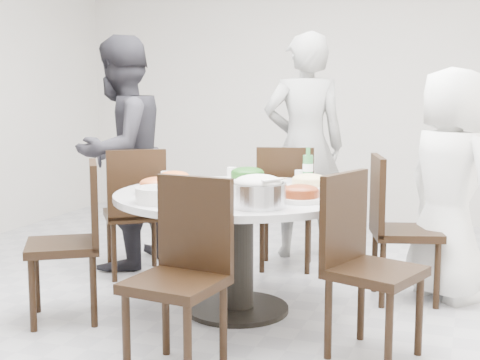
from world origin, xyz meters
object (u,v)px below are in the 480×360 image
(chair_nw, at_px, (134,211))
(rice_bowl, at_px, (258,195))
(chair_sw, at_px, (62,242))
(soup_bowl, at_px, (160,195))
(diner_left, at_px, (120,153))
(dining_table, at_px, (237,252))
(chair_ne, at_px, (406,229))
(diner_middle, at_px, (305,146))
(chair_s, at_px, (175,279))
(diner_right, at_px, (450,185))
(beverage_bottle, at_px, (308,165))
(chair_se, at_px, (375,268))
(chair_n, at_px, (286,207))

(chair_nw, relative_size, rice_bowl, 3.11)
(chair_sw, distance_m, soup_bowl, 0.72)
(chair_nw, xyz_separation_m, diner_left, (-0.20, 0.17, 0.41))
(dining_table, bearing_deg, chair_ne, 30.85)
(chair_nw, distance_m, diner_middle, 1.49)
(dining_table, bearing_deg, chair_nw, 152.09)
(chair_nw, xyz_separation_m, soup_bowl, (0.72, -1.01, 0.32))
(chair_nw, bearing_deg, chair_s, 88.90)
(diner_right, height_order, soup_bowl, diner_right)
(chair_s, bearing_deg, beverage_bottle, 86.85)
(dining_table, bearing_deg, soup_bowl, -120.87)
(soup_bowl, bearing_deg, dining_table, 59.13)
(chair_se, relative_size, soup_bowl, 3.39)
(chair_se, distance_m, diner_left, 2.43)
(beverage_bottle, bearing_deg, diner_right, 10.48)
(dining_table, bearing_deg, diner_middle, 88.15)
(chair_s, xyz_separation_m, beverage_bottle, (0.28, 1.51, 0.39))
(chair_s, bearing_deg, chair_n, 97.84)
(dining_table, height_order, chair_n, chair_n)
(chair_ne, bearing_deg, chair_s, 132.35)
(chair_nw, distance_m, rice_bowl, 1.63)
(chair_se, bearing_deg, soup_bowl, 111.77)
(chair_ne, distance_m, chair_s, 1.79)
(chair_sw, bearing_deg, chair_s, 31.16)
(diner_middle, distance_m, soup_bowl, 2.00)
(chair_nw, relative_size, chair_sw, 1.00)
(chair_sw, xyz_separation_m, diner_left, (-0.27, 1.19, 0.41))
(chair_se, bearing_deg, dining_table, 84.13)
(soup_bowl, bearing_deg, chair_sw, -178.83)
(chair_nw, relative_size, diner_left, 0.54)
(chair_s, height_order, rice_bowl, chair_s)
(dining_table, distance_m, chair_n, 1.09)
(dining_table, height_order, chair_se, chair_se)
(diner_right, relative_size, beverage_bottle, 6.36)
(chair_se, distance_m, soup_bowl, 1.23)
(soup_bowl, bearing_deg, diner_right, 38.51)
(diner_middle, bearing_deg, chair_sw, 41.64)
(chair_s, relative_size, diner_middle, 0.52)
(chair_ne, bearing_deg, beverage_bottle, 75.85)
(diner_middle, relative_size, beverage_bottle, 7.64)
(chair_ne, xyz_separation_m, diner_right, (0.25, 0.14, 0.28))
(chair_n, distance_m, chair_s, 2.04)
(chair_s, relative_size, rice_bowl, 3.11)
(diner_left, xyz_separation_m, beverage_bottle, (1.51, -0.15, -0.02))
(diner_middle, height_order, soup_bowl, diner_middle)
(chair_sw, distance_m, diner_left, 1.29)
(soup_bowl, bearing_deg, chair_s, -57.20)
(diner_left, bearing_deg, soup_bowl, 47.60)
(chair_s, xyz_separation_m, rice_bowl, (0.25, 0.53, 0.34))
(chair_se, distance_m, diner_middle, 2.15)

